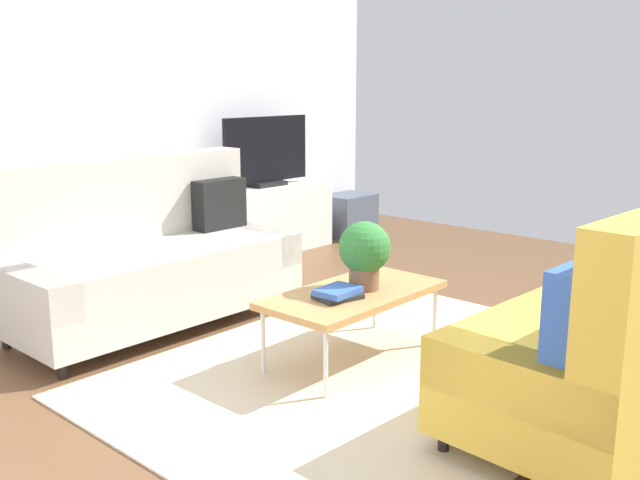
% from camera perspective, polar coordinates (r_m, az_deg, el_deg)
% --- Properties ---
extents(ground_plane, '(7.68, 7.68, 0.00)m').
position_cam_1_polar(ground_plane, '(4.11, 4.13, -10.16)').
color(ground_plane, brown).
extents(wall_far, '(6.40, 0.12, 2.90)m').
position_cam_1_polar(wall_far, '(5.93, -17.88, 10.69)').
color(wall_far, silver).
rests_on(wall_far, ground_plane).
extents(area_rug, '(2.90, 2.20, 0.01)m').
position_cam_1_polar(area_rug, '(4.04, 4.44, -10.44)').
color(area_rug, beige).
rests_on(area_rug, ground_plane).
extents(couch_beige, '(1.90, 0.84, 1.10)m').
position_cam_1_polar(couch_beige, '(4.82, -13.45, -1.50)').
color(couch_beige, '#B2ADA3').
rests_on(couch_beige, ground_plane).
extents(couch_green, '(1.94, 0.94, 1.10)m').
position_cam_1_polar(couch_green, '(3.63, 23.43, -6.77)').
color(couch_green, gold).
rests_on(couch_green, ground_plane).
extents(coffee_table, '(1.10, 0.56, 0.42)m').
position_cam_1_polar(coffee_table, '(4.07, 2.73, -4.49)').
color(coffee_table, '#B7844C').
rests_on(coffee_table, ground_plane).
extents(tv_console, '(1.40, 0.44, 0.64)m').
position_cam_1_polar(tv_console, '(6.70, -4.37, 1.67)').
color(tv_console, silver).
rests_on(tv_console, ground_plane).
extents(tv, '(1.00, 0.20, 0.64)m').
position_cam_1_polar(tv, '(6.60, -4.34, 7.05)').
color(tv, black).
rests_on(tv, tv_console).
extents(storage_trunk, '(0.52, 0.40, 0.44)m').
position_cam_1_polar(storage_trunk, '(7.44, 2.31, 2.01)').
color(storage_trunk, '#4C5666').
rests_on(storage_trunk, ground_plane).
extents(potted_plant, '(0.30, 0.30, 0.40)m').
position_cam_1_polar(potted_plant, '(4.05, 3.60, -0.92)').
color(potted_plant, brown).
rests_on(potted_plant, coffee_table).
extents(table_book_0, '(0.28, 0.23, 0.03)m').
position_cam_1_polar(table_book_0, '(3.91, 1.44, -4.55)').
color(table_book_0, '#262626').
rests_on(table_book_0, coffee_table).
extents(table_book_1, '(0.25, 0.19, 0.03)m').
position_cam_1_polar(table_book_1, '(3.90, 1.44, -4.12)').
color(table_book_1, '#3359B2').
rests_on(table_book_1, table_book_0).
extents(vase_0, '(0.09, 0.09, 0.13)m').
position_cam_1_polar(vase_0, '(6.30, -8.58, 4.42)').
color(vase_0, silver).
rests_on(vase_0, tv_console).
extents(bottle_0, '(0.05, 0.05, 0.19)m').
position_cam_1_polar(bottle_0, '(6.32, -6.98, 4.78)').
color(bottle_0, '#3359B2').
rests_on(bottle_0, tv_console).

